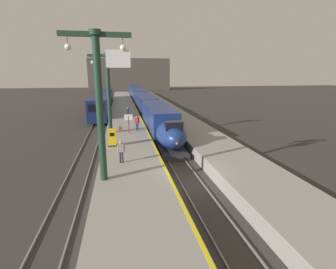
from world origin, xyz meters
TOP-DOWN VIEW (x-y plane):
  - ground_plane at (0.00, 0.00)m, footprint 260.00×260.00m
  - platform_left at (-4.05, 24.75)m, footprint 4.80×110.00m
  - platform_right at (4.05, 24.75)m, footprint 4.80×110.00m
  - platform_left_safety_stripe at (-1.77, 24.75)m, footprint 0.20×107.80m
  - rail_main_left at (-0.75, 27.50)m, footprint 0.08×110.00m
  - rail_main_right at (0.75, 27.50)m, footprint 0.08×110.00m
  - rail_secondary_left at (-8.85, 27.50)m, footprint 0.08×110.00m
  - rail_secondary_right at (-7.35, 27.50)m, footprint 0.08×110.00m
  - highspeed_train_main at (0.00, 41.16)m, footprint 2.92×74.37m
  - regional_train_adjacent at (-8.10, 39.60)m, footprint 2.85×36.60m
  - station_column_near at (-5.84, -0.44)m, footprint 4.00×0.68m
  - station_column_mid at (-5.90, 13.03)m, footprint 4.00×0.68m
  - passenger_near_edge at (-2.86, 13.56)m, footprint 0.51×0.37m
  - passenger_mid_platform at (-4.78, 2.51)m, footprint 0.57×0.23m
  - passenger_far_waiting at (-3.71, 21.68)m, footprint 0.41×0.46m
  - rolling_suitcase at (-4.78, 13.19)m, footprint 0.40×0.22m
  - ticket_machine_yellow at (-5.55, 7.28)m, footprint 0.76×0.62m
  - departure_info_board at (-3.88, 12.24)m, footprint 0.90×0.10m
  - terminus_back_wall at (0.00, 102.00)m, footprint 36.00×2.00m

SIDE VIEW (x-z plane):
  - ground_plane at x=0.00m, z-range 0.00..0.00m
  - rail_main_left at x=-0.75m, z-range 0.00..0.12m
  - rail_main_right at x=0.75m, z-range 0.00..0.12m
  - rail_secondary_left at x=-8.85m, z-range 0.00..0.12m
  - rail_secondary_right at x=-7.35m, z-range 0.00..0.12m
  - platform_left at x=-4.05m, z-range 0.00..1.05m
  - platform_right at x=4.05m, z-range 0.00..1.05m
  - platform_left_safety_stripe at x=-1.77m, z-range 1.05..1.06m
  - rolling_suitcase at x=-4.78m, z-range 0.86..1.85m
  - ticket_machine_yellow at x=-5.55m, z-range 0.99..2.59m
  - highspeed_train_main at x=0.00m, z-range 0.18..3.78m
  - passenger_near_edge at x=-2.86m, z-range 1.19..2.88m
  - passenger_mid_platform at x=-4.78m, z-range 1.19..2.88m
  - passenger_far_waiting at x=-3.71m, z-range 1.19..2.88m
  - regional_train_adjacent at x=-8.10m, z-range 0.23..4.03m
  - departure_info_board at x=-3.88m, z-range 1.50..3.62m
  - station_column_mid at x=-5.90m, z-range 1.96..10.58m
  - station_column_near at x=-5.84m, z-range 2.07..10.99m
  - terminus_back_wall at x=0.00m, z-range 0.00..14.00m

